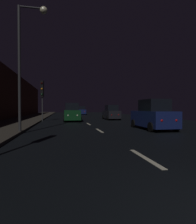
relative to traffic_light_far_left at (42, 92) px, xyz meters
The scene contains 9 objects.
ground 7.35m from the traffic_light_far_left, 43.42° to the left, with size 26.46×84.00×0.02m, color black.
sidewalk_left 6.03m from the traffic_light_far_left, 117.14° to the left, with size 4.40×84.00×0.15m, color #38332B.
lane_centerline 12.07m from the traffic_light_far_left, 65.88° to the right, with size 0.16×14.52×0.01m.
traffic_light_far_left is the anchor object (origin of this frame).
streetlamp_overhead 10.75m from the traffic_light_far_left, 88.67° to the right, with size 1.70×0.44×7.59m.
car_approaching_headlights 4.17m from the traffic_light_far_left, ahead, with size 1.94×4.20×2.12m.
car_parked_right_near 13.42m from the traffic_light_far_left, 49.00° to the right, with size 1.96×4.24×2.14m.
car_distant_taillights 22.09m from the traffic_light_far_left, 72.19° to the left, with size 1.82×3.94×1.99m.
car_parked_right_far 9.16m from the traffic_light_far_left, 10.44° to the left, with size 1.78×3.85×1.94m.
Camera 1 is at (-2.46, -2.19, 1.51)m, focal length 29.67 mm.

